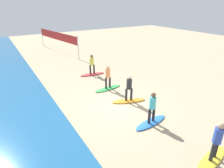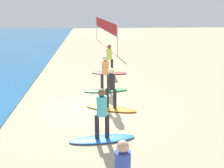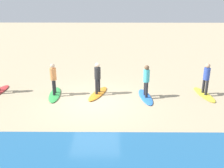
# 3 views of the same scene
# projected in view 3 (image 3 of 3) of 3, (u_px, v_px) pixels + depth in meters

# --- Properties ---
(ground_plane) EXTENTS (60.00, 60.00, 0.00)m
(ground_plane) POSITION_uv_depth(u_px,v_px,m) (95.00, 101.00, 12.99)
(ground_plane) COLOR tan
(surfboard_yellow) EXTENTS (0.90, 2.16, 0.09)m
(surfboard_yellow) POSITION_uv_depth(u_px,v_px,m) (204.00, 94.00, 13.73)
(surfboard_yellow) COLOR yellow
(surfboard_yellow) RESTS_ON ground
(surfer_yellow) EXTENTS (0.32, 0.46, 1.64)m
(surfer_yellow) POSITION_uv_depth(u_px,v_px,m) (206.00, 77.00, 13.38)
(surfer_yellow) COLOR #232328
(surfer_yellow) RESTS_ON surfboard_yellow
(surfboard_blue) EXTENTS (0.81, 2.15, 0.09)m
(surfboard_blue) POSITION_uv_depth(u_px,v_px,m) (145.00, 97.00, 13.43)
(surfboard_blue) COLOR blue
(surfboard_blue) RESTS_ON ground
(surfer_blue) EXTENTS (0.32, 0.46, 1.64)m
(surfer_blue) POSITION_uv_depth(u_px,v_px,m) (146.00, 79.00, 13.08)
(surfer_blue) COLOR #232328
(surfer_blue) RESTS_ON surfboard_blue
(surfboard_orange) EXTENTS (1.24, 2.17, 0.09)m
(surfboard_orange) POSITION_uv_depth(u_px,v_px,m) (98.00, 94.00, 13.83)
(surfboard_orange) COLOR orange
(surfboard_orange) RESTS_ON ground
(surfer_orange) EXTENTS (0.32, 0.44, 1.64)m
(surfer_orange) POSITION_uv_depth(u_px,v_px,m) (98.00, 76.00, 13.48)
(surfer_orange) COLOR #232328
(surfer_orange) RESTS_ON surfboard_orange
(surfboard_green) EXTENTS (0.73, 2.14, 0.09)m
(surfboard_green) POSITION_uv_depth(u_px,v_px,m) (55.00, 95.00, 13.71)
(surfboard_green) COLOR green
(surfboard_green) RESTS_ON ground
(surfer_green) EXTENTS (0.32, 0.46, 1.64)m
(surfer_green) POSITION_uv_depth(u_px,v_px,m) (53.00, 77.00, 13.36)
(surfer_green) COLOR #232328
(surfer_green) RESTS_ON surfboard_green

